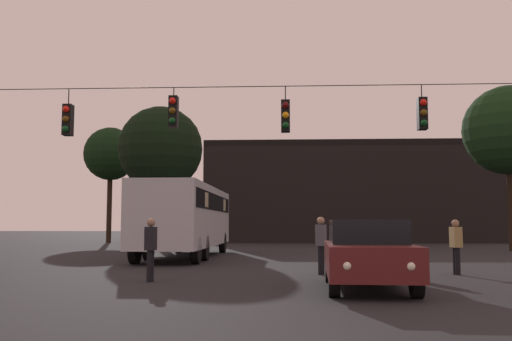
# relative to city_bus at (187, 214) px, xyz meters

# --- Properties ---
(ground_plane) EXTENTS (168.00, 168.00, 0.00)m
(ground_plane) POSITION_rel_city_bus_xyz_m (4.51, 5.40, -1.87)
(ground_plane) COLOR black
(ground_plane) RESTS_ON ground
(overhead_signal_span) EXTENTS (20.41, 0.44, 6.39)m
(overhead_signal_span) POSITION_rel_city_bus_xyz_m (4.53, -7.88, 1.84)
(overhead_signal_span) COLOR black
(overhead_signal_span) RESTS_ON ground
(city_bus) EXTENTS (2.64, 11.02, 3.00)m
(city_bus) POSITION_rel_city_bus_xyz_m (0.00, 0.00, 0.00)
(city_bus) COLOR #B7BCC6
(city_bus) RESTS_ON ground
(car_near_right) EXTENTS (2.02, 4.41, 1.52)m
(car_near_right) POSITION_rel_city_bus_xyz_m (6.06, -11.71, -1.07)
(car_near_right) COLOR #511919
(car_near_right) RESTS_ON ground
(pedestrian_crossing_left) EXTENTS (0.36, 0.42, 1.54)m
(pedestrian_crossing_left) POSITION_rel_city_bus_xyz_m (7.06, -8.32, -1.00)
(pedestrian_crossing_left) COLOR black
(pedestrian_crossing_left) RESTS_ON ground
(pedestrian_crossing_center) EXTENTS (0.34, 0.42, 1.63)m
(pedestrian_crossing_center) POSITION_rel_city_bus_xyz_m (5.27, -8.17, -0.95)
(pedestrian_crossing_center) COLOR black
(pedestrian_crossing_center) RESTS_ON ground
(pedestrian_crossing_right) EXTENTS (0.25, 0.37, 1.57)m
(pedestrian_crossing_right) POSITION_rel_city_bus_xyz_m (0.89, -10.36, -0.99)
(pedestrian_crossing_right) COLOR black
(pedestrian_crossing_right) RESTS_ON ground
(pedestrian_near_bus) EXTENTS (0.28, 0.39, 1.55)m
(pedestrian_near_bus) POSITION_rel_city_bus_xyz_m (9.09, -8.05, -1.00)
(pedestrian_near_bus) COLOR black
(pedestrian_near_bus) RESTS_ON ground
(corner_building) EXTENTS (23.45, 10.93, 7.89)m
(corner_building) POSITION_rel_city_bus_xyz_m (9.78, 23.89, 2.08)
(corner_building) COLOR black
(corner_building) RESTS_ON ground
(tree_left_silhouette) EXTENTS (4.16, 4.16, 9.01)m
(tree_left_silhouette) POSITION_rel_city_bus_xyz_m (-9.36, 18.94, 5.02)
(tree_left_silhouette) COLOR black
(tree_left_silhouette) RESTS_ON ground
(tree_behind_building) EXTENTS (4.87, 4.87, 8.96)m
(tree_behind_building) POSITION_rel_city_bus_xyz_m (16.49, 6.60, 4.64)
(tree_behind_building) COLOR black
(tree_behind_building) RESTS_ON ground
(tree_right_far) EXTENTS (5.15, 5.15, 8.60)m
(tree_right_far) POSITION_rel_city_bus_xyz_m (-3.30, 9.44, 4.13)
(tree_right_far) COLOR black
(tree_right_far) RESTS_ON ground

